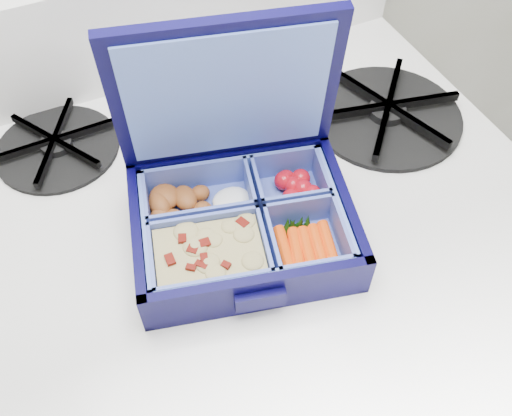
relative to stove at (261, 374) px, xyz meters
name	(u,v)px	position (x,y,z in m)	size (l,w,h in m)	color
stove	(261,374)	(0.00, 0.00, 0.00)	(0.66, 0.66, 0.99)	white
bento_box	(243,225)	(-0.04, -0.03, 0.52)	(0.23, 0.18, 0.05)	#03012F
burner_grate	(387,110)	(0.21, 0.07, 0.51)	(0.20, 0.20, 0.03)	black
burner_grate_rear	(56,145)	(-0.19, 0.19, 0.50)	(0.15, 0.15, 0.02)	black
fork	(282,112)	(0.09, 0.13, 0.50)	(0.03, 0.20, 0.01)	#BBBBBB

